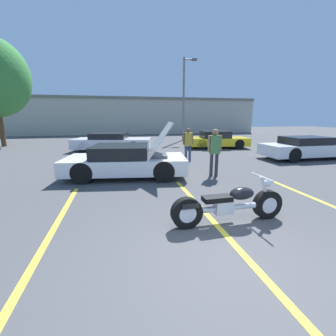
{
  "coord_description": "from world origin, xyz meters",
  "views": [
    {
      "loc": [
        -1.51,
        -2.54,
        2.13
      ],
      "look_at": [
        -0.28,
        3.09,
        0.8
      ],
      "focal_mm": 24.0,
      "sensor_mm": 36.0,
      "label": 1
    }
  ],
  "objects_px": {
    "show_car_hood_open": "(126,161)",
    "parked_car_mid_row": "(217,140)",
    "parked_car_right_row": "(307,148)",
    "motorcycle": "(229,205)",
    "spectator_by_show_car": "(188,142)",
    "light_pole": "(185,96)",
    "spectator_near_motorcycle": "(215,148)",
    "parked_car_left_row": "(112,142)"
  },
  "relations": [
    {
      "from": "light_pole",
      "to": "show_car_hood_open",
      "type": "height_order",
      "value": "light_pole"
    },
    {
      "from": "motorcycle",
      "to": "show_car_hood_open",
      "type": "relative_size",
      "value": 0.54
    },
    {
      "from": "spectator_by_show_car",
      "to": "motorcycle",
      "type": "bearing_deg",
      "value": -99.85
    },
    {
      "from": "light_pole",
      "to": "motorcycle",
      "type": "relative_size",
      "value": 2.9
    },
    {
      "from": "parked_car_right_row",
      "to": "show_car_hood_open",
      "type": "bearing_deg",
      "value": -170.41
    },
    {
      "from": "show_car_hood_open",
      "to": "parked_car_left_row",
      "type": "bearing_deg",
      "value": 103.7
    },
    {
      "from": "parked_car_right_row",
      "to": "spectator_near_motorcycle",
      "type": "height_order",
      "value": "spectator_near_motorcycle"
    },
    {
      "from": "motorcycle",
      "to": "parked_car_mid_row",
      "type": "height_order",
      "value": "parked_car_mid_row"
    },
    {
      "from": "spectator_near_motorcycle",
      "to": "light_pole",
      "type": "bearing_deg",
      "value": 78.68
    },
    {
      "from": "spectator_near_motorcycle",
      "to": "spectator_by_show_car",
      "type": "height_order",
      "value": "spectator_near_motorcycle"
    },
    {
      "from": "show_car_hood_open",
      "to": "parked_car_mid_row",
      "type": "relative_size",
      "value": 1.04
    },
    {
      "from": "parked_car_mid_row",
      "to": "spectator_by_show_car",
      "type": "relative_size",
      "value": 2.69
    },
    {
      "from": "motorcycle",
      "to": "spectator_by_show_car",
      "type": "bearing_deg",
      "value": 78.46
    },
    {
      "from": "light_pole",
      "to": "spectator_near_motorcycle",
      "type": "height_order",
      "value": "light_pole"
    },
    {
      "from": "parked_car_mid_row",
      "to": "spectator_near_motorcycle",
      "type": "relative_size",
      "value": 2.51
    },
    {
      "from": "parked_car_right_row",
      "to": "spectator_near_motorcycle",
      "type": "relative_size",
      "value": 2.78
    },
    {
      "from": "motorcycle",
      "to": "show_car_hood_open",
      "type": "height_order",
      "value": "show_car_hood_open"
    },
    {
      "from": "spectator_near_motorcycle",
      "to": "parked_car_left_row",
      "type": "bearing_deg",
      "value": 117.84
    },
    {
      "from": "show_car_hood_open",
      "to": "light_pole",
      "type": "bearing_deg",
      "value": 72.46
    },
    {
      "from": "light_pole",
      "to": "spectator_by_show_car",
      "type": "relative_size",
      "value": 4.41
    },
    {
      "from": "show_car_hood_open",
      "to": "parked_car_mid_row",
      "type": "distance_m",
      "value": 9.05
    },
    {
      "from": "parked_car_right_row",
      "to": "spectator_near_motorcycle",
      "type": "distance_m",
      "value": 6.51
    },
    {
      "from": "spectator_near_motorcycle",
      "to": "parked_car_mid_row",
      "type": "bearing_deg",
      "value": 65.12
    },
    {
      "from": "spectator_near_motorcycle",
      "to": "show_car_hood_open",
      "type": "bearing_deg",
      "value": 168.29
    },
    {
      "from": "parked_car_right_row",
      "to": "spectator_by_show_car",
      "type": "bearing_deg",
      "value": 174.44
    },
    {
      "from": "motorcycle",
      "to": "spectator_near_motorcycle",
      "type": "xyz_separation_m",
      "value": [
        1.22,
        3.53,
        0.63
      ]
    },
    {
      "from": "light_pole",
      "to": "show_car_hood_open",
      "type": "bearing_deg",
      "value": -115.43
    },
    {
      "from": "show_car_hood_open",
      "to": "spectator_by_show_car",
      "type": "xyz_separation_m",
      "value": [
        2.99,
        2.17,
        0.37
      ]
    },
    {
      "from": "parked_car_right_row",
      "to": "parked_car_mid_row",
      "type": "height_order",
      "value": "parked_car_mid_row"
    },
    {
      "from": "parked_car_right_row",
      "to": "parked_car_left_row",
      "type": "height_order",
      "value": "parked_car_right_row"
    },
    {
      "from": "motorcycle",
      "to": "parked_car_right_row",
      "type": "distance_m",
      "value": 9.32
    },
    {
      "from": "parked_car_left_row",
      "to": "spectator_near_motorcycle",
      "type": "height_order",
      "value": "spectator_near_motorcycle"
    },
    {
      "from": "light_pole",
      "to": "spectator_by_show_car",
      "type": "distance_m",
      "value": 10.35
    },
    {
      "from": "parked_car_right_row",
      "to": "spectator_by_show_car",
      "type": "xyz_separation_m",
      "value": [
        -6.22,
        0.58,
        0.38
      ]
    },
    {
      "from": "spectator_by_show_car",
      "to": "light_pole",
      "type": "bearing_deg",
      "value": 74.82
    },
    {
      "from": "parked_car_mid_row",
      "to": "parked_car_left_row",
      "type": "height_order",
      "value": "parked_car_mid_row"
    },
    {
      "from": "motorcycle",
      "to": "parked_car_left_row",
      "type": "height_order",
      "value": "parked_car_left_row"
    },
    {
      "from": "parked_car_mid_row",
      "to": "spectator_by_show_car",
      "type": "height_order",
      "value": "spectator_by_show_car"
    },
    {
      "from": "parked_car_mid_row",
      "to": "spectator_near_motorcycle",
      "type": "bearing_deg",
      "value": -107.25
    },
    {
      "from": "motorcycle",
      "to": "show_car_hood_open",
      "type": "bearing_deg",
      "value": 112.6
    },
    {
      "from": "parked_car_mid_row",
      "to": "light_pole",
      "type": "bearing_deg",
      "value": 106.1
    },
    {
      "from": "show_car_hood_open",
      "to": "parked_car_right_row",
      "type": "xyz_separation_m",
      "value": [
        9.2,
        1.6,
        -0.01
      ]
    }
  ]
}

